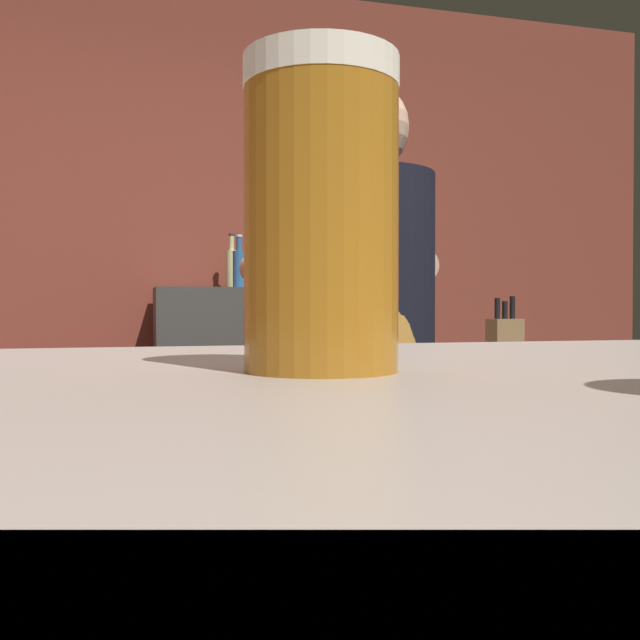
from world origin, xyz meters
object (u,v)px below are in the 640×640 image
(mixing_bowl, at_px, (123,387))
(bottle_vinegar, at_px, (261,274))
(chefs_knife, at_px, (408,385))
(pint_glass_far, at_px, (321,215))
(bottle_olive_oil, at_px, (239,267))
(bartender, at_px, (363,379))
(bottle_hot_sauce, at_px, (232,267))
(knife_block, at_px, (505,347))

(mixing_bowl, bearing_deg, bottle_vinegar, 65.75)
(chefs_knife, distance_m, pint_glass_far, 1.85)
(mixing_bowl, height_order, bottle_olive_oil, bottle_olive_oil)
(bartender, xyz_separation_m, bottle_hot_sauce, (-0.05, 1.78, 0.36))
(chefs_knife, distance_m, bottle_olive_oil, 1.31)
(bartender, distance_m, pint_glass_far, 1.36)
(pint_glass_far, distance_m, bottle_vinegar, 3.10)
(bartender, height_order, pint_glass_far, bartender)
(mixing_bowl, height_order, bottle_hot_sauce, bottle_hot_sauce)
(pint_glass_far, xyz_separation_m, bottle_vinegar, (0.54, 3.05, 0.12))
(chefs_knife, relative_size, pint_glass_far, 1.59)
(knife_block, relative_size, pint_glass_far, 1.83)
(knife_block, xyz_separation_m, chefs_knife, (-0.40, -0.13, -0.10))
(bartender, distance_m, knife_block, 0.86)
(bottle_vinegar, relative_size, bottle_olive_oil, 0.79)
(bottle_vinegar, distance_m, bottle_olive_oil, 0.21)
(chefs_knife, bearing_deg, knife_block, 13.89)
(pint_glass_far, bearing_deg, mixing_bowl, 93.20)
(knife_block, relative_size, mixing_bowl, 1.39)
(mixing_bowl, bearing_deg, bottle_olive_oil, 67.86)
(chefs_knife, bearing_deg, pint_glass_far, -117.63)
(knife_block, bearing_deg, chefs_knife, -162.10)
(bottle_vinegar, bearing_deg, pint_glass_far, -100.10)
(pint_glass_far, bearing_deg, bottle_vinegar, 79.90)
(pint_glass_far, bearing_deg, knife_block, 57.91)
(bottle_vinegar, bearing_deg, knife_block, -64.75)
(knife_block, bearing_deg, bottle_hot_sauce, 120.40)
(knife_block, distance_m, chefs_knife, 0.43)
(bottle_hot_sauce, distance_m, bottle_olive_oil, 0.16)
(mixing_bowl, bearing_deg, knife_block, 7.65)
(pint_glass_far, bearing_deg, chefs_knife, 66.38)
(bartender, distance_m, bottle_vinegar, 1.81)
(knife_block, height_order, bottle_vinegar, bottle_vinegar)
(bartender, bearing_deg, bottle_olive_oil, -5.20)
(mixing_bowl, xyz_separation_m, bottle_hot_sauce, (0.49, 1.40, 0.40))
(pint_glass_far, bearing_deg, bartender, 70.32)
(knife_block, xyz_separation_m, bottle_hot_sauce, (-0.73, 1.24, 0.32))
(chefs_knife, bearing_deg, bottle_olive_oil, 100.79)
(bottle_hot_sauce, distance_m, bottle_vinegar, 0.14)
(bartender, xyz_separation_m, pint_glass_far, (-0.45, -1.27, 0.21))
(knife_block, bearing_deg, bottle_vinegar, 115.25)
(chefs_knife, height_order, bottle_hot_sauce, bottle_hot_sauce)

